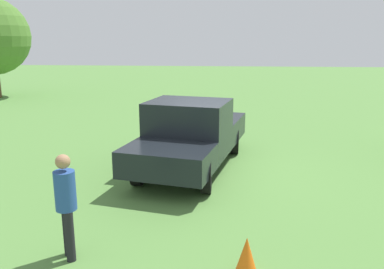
% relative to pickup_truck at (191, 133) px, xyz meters
% --- Properties ---
extents(ground_plane, '(80.00, 80.00, 0.00)m').
position_rel_pickup_truck_xyz_m(ground_plane, '(-0.10, -0.75, -0.96)').
color(ground_plane, '#54843D').
extents(pickup_truck, '(5.39, 2.98, 1.84)m').
position_rel_pickup_truck_xyz_m(pickup_truck, '(0.00, 0.00, 0.00)').
color(pickup_truck, black).
rests_on(pickup_truck, ground_plane).
extents(person_bystander, '(0.44, 0.44, 1.70)m').
position_rel_pickup_truck_xyz_m(person_bystander, '(-4.53, 1.48, -0.01)').
color(person_bystander, black).
rests_on(person_bystander, ground_plane).
extents(traffic_cone, '(0.32, 0.32, 0.55)m').
position_rel_pickup_truck_xyz_m(traffic_cone, '(-4.66, -1.27, -0.69)').
color(traffic_cone, orange).
rests_on(traffic_cone, ground_plane).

